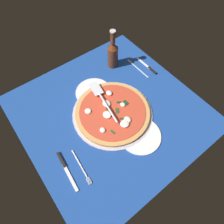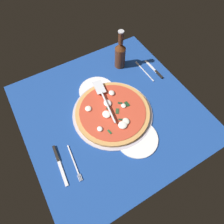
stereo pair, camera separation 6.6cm
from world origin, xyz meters
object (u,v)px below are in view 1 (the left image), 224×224
at_px(place_setting_near, 73,167).
at_px(dinner_plate_left, 94,92).
at_px(place_setting_far, 143,68).
at_px(pizza_server, 103,100).
at_px(beer_bottle, 113,54).
at_px(pizza, 112,112).
at_px(dinner_plate_right, 140,135).

bearing_deg(place_setting_near, dinner_plate_left, 137.63).
bearing_deg(place_setting_near, place_setting_far, 116.35).
height_order(place_setting_near, place_setting_far, same).
bearing_deg(dinner_plate_left, pizza_server, -2.86).
bearing_deg(place_setting_far, pizza_server, 100.56).
height_order(pizza_server, place_setting_near, pizza_server).
relative_size(place_setting_near, place_setting_far, 1.06).
bearing_deg(pizza_server, beer_bottle, -37.82).
height_order(pizza_server, beer_bottle, beer_bottle).
distance_m(pizza, place_setting_near, 0.33).
relative_size(pizza_server, place_setting_near, 1.38).
height_order(dinner_plate_right, place_setting_near, place_setting_near).
bearing_deg(dinner_plate_right, pizza, -169.65).
bearing_deg(beer_bottle, dinner_plate_left, -63.88).
distance_m(place_setting_near, place_setting_far, 0.71).
height_order(pizza, place_setting_far, pizza).
bearing_deg(pizza_server, dinner_plate_left, 6.38).
relative_size(dinner_plate_right, pizza_server, 0.71).
bearing_deg(dinner_plate_right, pizza_server, -172.51).
distance_m(dinner_plate_right, pizza_server, 0.26).
relative_size(pizza, place_setting_far, 1.93).
relative_size(place_setting_near, beer_bottle, 0.86).
bearing_deg(pizza_server, dinner_plate_right, -163.27).
bearing_deg(place_setting_far, dinner_plate_right, 135.41).
relative_size(dinner_plate_left, place_setting_far, 1.01).
xyz_separation_m(dinner_plate_right, beer_bottle, (-0.46, 0.19, 0.09)).
xyz_separation_m(dinner_plate_right, place_setting_far, (-0.33, 0.32, -0.00)).
height_order(place_setting_near, beer_bottle, beer_bottle).
bearing_deg(dinner_plate_right, place_setting_near, -100.73).
height_order(place_setting_far, beer_bottle, beer_bottle).
height_order(dinner_plate_right, pizza_server, pizza_server).
bearing_deg(dinner_plate_left, pizza, -1.42).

